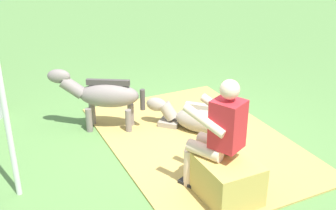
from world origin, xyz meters
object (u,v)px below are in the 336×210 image
at_px(person_seated, 217,132).
at_px(tent_pole_left, 3,98).
at_px(hay_bale, 227,180).
at_px(pony_lying, 199,119).
at_px(pony_standing, 102,95).

relative_size(person_seated, tent_pole_left, 0.59).
xyz_separation_m(hay_bale, tent_pole_left, (1.05, 2.00, 0.91)).
bearing_deg(pony_lying, pony_standing, 60.38).
xyz_separation_m(hay_bale, pony_lying, (1.47, -0.51, -0.04)).
relative_size(hay_bale, tent_pole_left, 0.29).
bearing_deg(pony_lying, tent_pole_left, 99.56).
height_order(hay_bale, person_seated, person_seated).
height_order(pony_standing, tent_pole_left, tent_pole_left).
bearing_deg(person_seated, hay_bale, -162.01).
height_order(pony_standing, pony_lying, pony_standing).
bearing_deg(pony_standing, hay_bale, -162.75).
bearing_deg(person_seated, pony_standing, 17.20).
xyz_separation_m(hay_bale, pony_standing, (2.14, 0.66, 0.29)).
xyz_separation_m(pony_standing, tent_pole_left, (-1.09, 1.33, 0.63)).
bearing_deg(tent_pole_left, hay_bale, -117.74).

